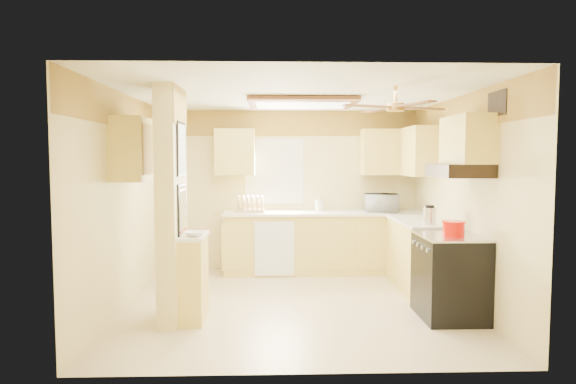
{
  "coord_description": "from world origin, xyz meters",
  "views": [
    {
      "loc": [
        -0.27,
        -5.69,
        1.75
      ],
      "look_at": [
        -0.08,
        0.35,
        1.33
      ],
      "focal_mm": 30.0,
      "sensor_mm": 36.0,
      "label": 1
    }
  ],
  "objects_px": {
    "microwave": "(381,203)",
    "kettle": "(430,216)",
    "stove": "(450,276)",
    "bowl": "(195,234)",
    "dutch_oven": "(454,228)"
  },
  "relations": [
    {
      "from": "microwave",
      "to": "kettle",
      "type": "relative_size",
      "value": 2.04
    },
    {
      "from": "bowl",
      "to": "kettle",
      "type": "relative_size",
      "value": 0.83
    },
    {
      "from": "kettle",
      "to": "microwave",
      "type": "bearing_deg",
      "value": 100.29
    },
    {
      "from": "microwave",
      "to": "kettle",
      "type": "xyz_separation_m",
      "value": [
        0.27,
        -1.47,
        -0.02
      ]
    },
    {
      "from": "dutch_oven",
      "to": "kettle",
      "type": "height_order",
      "value": "kettle"
    },
    {
      "from": "bowl",
      "to": "dutch_oven",
      "type": "bearing_deg",
      "value": 1.51
    },
    {
      "from": "microwave",
      "to": "kettle",
      "type": "height_order",
      "value": "microwave"
    },
    {
      "from": "kettle",
      "to": "bowl",
      "type": "bearing_deg",
      "value": -163.91
    },
    {
      "from": "bowl",
      "to": "kettle",
      "type": "distance_m",
      "value": 2.86
    },
    {
      "from": "stove",
      "to": "microwave",
      "type": "relative_size",
      "value": 1.86
    },
    {
      "from": "stove",
      "to": "dutch_oven",
      "type": "distance_m",
      "value": 0.54
    },
    {
      "from": "bowl",
      "to": "dutch_oven",
      "type": "distance_m",
      "value": 2.77
    },
    {
      "from": "microwave",
      "to": "dutch_oven",
      "type": "height_order",
      "value": "microwave"
    },
    {
      "from": "bowl",
      "to": "kettle",
      "type": "bearing_deg",
      "value": 16.09
    },
    {
      "from": "microwave",
      "to": "dutch_oven",
      "type": "xyz_separation_m",
      "value": [
        0.29,
        -2.19,
        -0.08
      ]
    }
  ]
}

